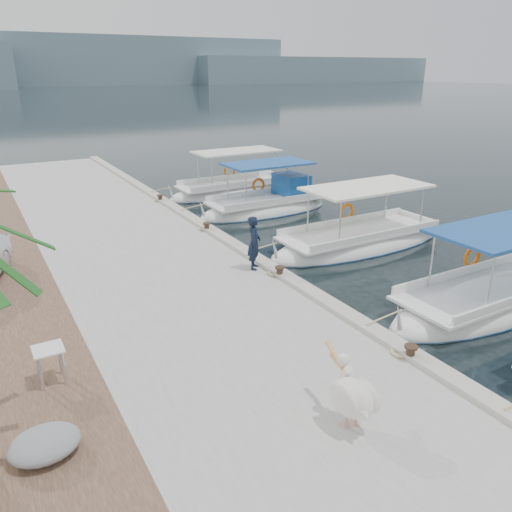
{
  "coord_description": "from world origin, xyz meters",
  "views": [
    {
      "loc": [
        -7.53,
        -9.61,
        6.12
      ],
      "look_at": [
        -1.0,
        1.73,
        1.2
      ],
      "focal_mm": 35.0,
      "sensor_mm": 36.0,
      "label": 1
    }
  ],
  "objects_px": {
    "fishing_caique_b": "(495,301)",
    "fishing_caique_e": "(234,192)",
    "fishing_caique_d": "(267,207)",
    "fishing_caique_c": "(359,243)",
    "pelican": "(352,395)",
    "fisherman": "(254,243)"
  },
  "relations": [
    {
      "from": "fishing_caique_b",
      "to": "fishing_caique_e",
      "type": "xyz_separation_m",
      "value": [
        -0.22,
        15.14,
        0.0
      ]
    },
    {
      "from": "fishing_caique_b",
      "to": "fishing_caique_d",
      "type": "height_order",
      "value": "same"
    },
    {
      "from": "fishing_caique_c",
      "to": "fishing_caique_e",
      "type": "xyz_separation_m",
      "value": [
        -0.2,
        9.54,
        0.0
      ]
    },
    {
      "from": "fishing_caique_c",
      "to": "pelican",
      "type": "height_order",
      "value": "fishing_caique_c"
    },
    {
      "from": "pelican",
      "to": "fishing_caique_c",
      "type": "bearing_deg",
      "value": 48.13
    },
    {
      "from": "fishing_caique_e",
      "to": "pelican",
      "type": "xyz_separation_m",
      "value": [
        -6.91,
        -17.48,
        0.97
      ]
    },
    {
      "from": "fishing_caique_c",
      "to": "fishing_caique_e",
      "type": "height_order",
      "value": "same"
    },
    {
      "from": "fishing_caique_d",
      "to": "fishing_caique_c",
      "type": "bearing_deg",
      "value": -85.21
    },
    {
      "from": "fishing_caique_d",
      "to": "fisherman",
      "type": "relative_size",
      "value": 3.96
    },
    {
      "from": "fishing_caique_b",
      "to": "fishing_caique_d",
      "type": "bearing_deg",
      "value": 92.5
    },
    {
      "from": "fishing_caique_c",
      "to": "pelican",
      "type": "relative_size",
      "value": 5.04
    },
    {
      "from": "fishing_caique_d",
      "to": "fishing_caique_e",
      "type": "height_order",
      "value": "same"
    },
    {
      "from": "fishing_caique_b",
      "to": "fishing_caique_c",
      "type": "height_order",
      "value": "same"
    },
    {
      "from": "fishing_caique_e",
      "to": "pelican",
      "type": "bearing_deg",
      "value": -111.58
    },
    {
      "from": "fishing_caique_b",
      "to": "pelican",
      "type": "distance_m",
      "value": 7.56
    },
    {
      "from": "fishing_caique_c",
      "to": "pelican",
      "type": "distance_m",
      "value": 10.71
    },
    {
      "from": "fishing_caique_b",
      "to": "pelican",
      "type": "xyz_separation_m",
      "value": [
        -7.13,
        -2.33,
        0.97
      ]
    },
    {
      "from": "fishing_caique_b",
      "to": "fishing_caique_d",
      "type": "xyz_separation_m",
      "value": [
        -0.5,
        11.38,
        0.07
      ]
    },
    {
      "from": "fishing_caique_d",
      "to": "fishing_caique_e",
      "type": "bearing_deg",
      "value": 85.75
    },
    {
      "from": "fishing_caique_b",
      "to": "fishing_caique_c",
      "type": "distance_m",
      "value": 5.61
    },
    {
      "from": "fishing_caique_e",
      "to": "fishing_caique_c",
      "type": "bearing_deg",
      "value": -88.77
    },
    {
      "from": "fishing_caique_b",
      "to": "pelican",
      "type": "height_order",
      "value": "fishing_caique_b"
    }
  ]
}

